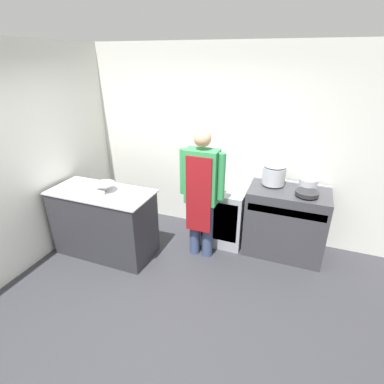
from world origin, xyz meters
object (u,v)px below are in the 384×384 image
Objects in this scene: saute_pan at (307,193)px; sauce_pot at (308,184)px; person_cook at (202,189)px; fridge_unit at (225,214)px; plastic_tub at (99,194)px; stock_pot at (274,174)px; mixing_bowl at (105,187)px; stove at (285,222)px.

saute_pan is 1.23× the size of sauce_pot.
sauce_pot is (1.25, 0.57, 0.04)m from person_cook.
fridge_unit is 8.11× the size of plastic_tub.
sauce_pot is at bearing 0.00° from stock_pot.
fridge_unit is 2.93× the size of mixing_bowl.
plastic_tub is 2.57m from saute_pan.
stock_pot is 1.07× the size of saute_pan.
mixing_bowl is 2.76× the size of plastic_tub.
mixing_bowl is 1.23× the size of sauce_pot.
saute_pan is at bearing 20.10° from plastic_tub.
person_cook is at bearing 17.35° from mixing_bowl.
person_cook is 7.63× the size of sauce_pot.
person_cook is 6.20× the size of saute_pan.
stock_pot is at bearing 28.93° from plastic_tub.
person_cook is at bearing -163.79° from saute_pan.
saute_pan is at bearing -25.78° from stock_pot.
stock_pot is 0.44m from sauce_pot.
person_cook is at bearing -155.86° from stove.
sauce_pot is (0.20, 0.11, 0.55)m from stove.
stove is 3.66× the size of mixing_bowl.
stock_pot is at bearing 154.22° from saute_pan.
fridge_unit is 3.61× the size of sauce_pot.
saute_pan is at bearing -26.93° from stove.
mixing_bowl is (-2.23, -0.84, 0.50)m from stove.
saute_pan is (0.44, -0.21, -0.12)m from stock_pot.
person_cook is 1.28m from plastic_tub.
fridge_unit is 2.74× the size of stock_pot.
saute_pan is at bearing 16.21° from person_cook.
stock_pot is at bearing 155.25° from stove.
mixing_bowl is (-1.19, -0.37, -0.01)m from person_cook.
plastic_tub is at bearing -155.92° from stove.
sauce_pot reaches higher than saute_pan.
mixing_bowl is 2.62m from sauce_pot.
stock_pot reaches higher than plastic_tub.
fridge_unit is 0.47× the size of person_cook.
stove is 1.25× the size of fridge_unit.
stove is 10.10× the size of plastic_tub.
stove is 0.60m from sauce_pot.
saute_pan is at bearing 16.77° from mixing_bowl.
person_cook is 1.30m from saute_pan.
person_cook is 6.20× the size of mixing_bowl.
saute_pan is 0.21m from sauce_pot.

